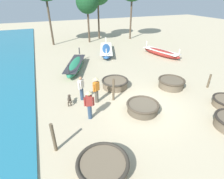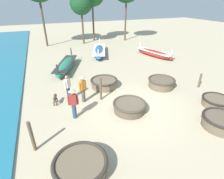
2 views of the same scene
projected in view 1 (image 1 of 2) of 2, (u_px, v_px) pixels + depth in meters
The scene contains 16 objects.
ground_plane at pixel (145, 107), 10.22m from camera, with size 80.00×80.00×0.00m, color #BCAD8C.
coracle_nearest at pixel (103, 166), 6.33m from camera, with size 1.95×1.95×0.60m.
coracle_far_left at pixel (143, 107), 9.71m from camera, with size 1.83×1.83×0.53m.
coracle_weathered at pixel (171, 83), 12.23m from camera, with size 1.83×1.83×0.62m.
coracle_tilted at pixel (115, 83), 12.23m from camera, with size 1.87×1.87×0.59m.
long_boat_white_hull at pixel (106, 50), 19.18m from camera, with size 3.01×5.62×1.24m.
long_boat_blue_hull at pixel (161, 53), 18.49m from camera, with size 2.22×4.63×1.18m.
long_boat_ochre_hull at pixel (75, 65), 15.11m from camera, with size 2.85×5.03×1.29m.
fisherman_standing_left at pixel (81, 88), 10.55m from camera, with size 0.39×0.41×1.57m.
fisherman_crouching at pixel (89, 103), 8.85m from camera, with size 0.52×0.36×1.67m.
fisherman_standing_right at pixel (96, 88), 10.24m from camera, with size 0.48×0.36×1.67m.
dog at pixel (69, 99), 10.30m from camera, with size 0.30×0.68×0.55m.
mooring_post_mid_beach at pixel (54, 138), 7.07m from camera, with size 0.14×0.14×1.40m, color brown.
mooring_post_inland at pixel (113, 90), 10.56m from camera, with size 0.14×0.14×1.44m, color brown.
mooring_post_shoreline at pixel (209, 81), 12.12m from camera, with size 0.14×0.14×0.99m, color brown.
tree_right_mid at pixel (87, 2), 21.53m from camera, with size 2.78×2.78×6.33m.
Camera 1 is at (-4.96, -7.13, 5.83)m, focal length 28.00 mm.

